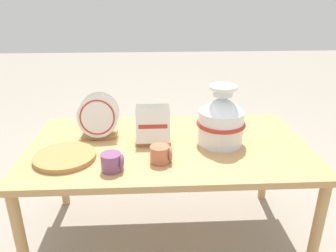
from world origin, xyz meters
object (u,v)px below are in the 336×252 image
mug_plum_glaze (112,162)px  mug_terracotta_glaze (161,154)px  wicker_charger_stack (65,157)px  dish_rack_square_plates (153,128)px  dish_rack_round_plates (99,119)px  ceramic_vase (221,119)px

mug_plum_glaze → mug_terracotta_glaze: same height
mug_plum_glaze → wicker_charger_stack: bearing=154.0°
dish_rack_square_plates → mug_plum_glaze: (-0.20, -0.32, -0.04)m
wicker_charger_stack → mug_plum_glaze: 0.29m
dish_rack_round_plates → mug_plum_glaze: (0.12, -0.41, -0.07)m
wicker_charger_stack → mug_plum_glaze: size_ratio=2.95×
ceramic_vase → mug_terracotta_glaze: size_ratio=3.18×
wicker_charger_stack → dish_rack_round_plates: bearing=63.1°
mug_plum_glaze → ceramic_vase: bearing=25.4°
dish_rack_square_plates → mug_terracotta_glaze: dish_rack_square_plates is taller
ceramic_vase → wicker_charger_stack: bearing=-169.9°
ceramic_vase → mug_plum_glaze: (-0.58, -0.28, -0.11)m
ceramic_vase → wicker_charger_stack: (-0.84, -0.15, -0.14)m
ceramic_vase → mug_plum_glaze: 0.65m
ceramic_vase → mug_plum_glaze: bearing=-154.6°
dish_rack_square_plates → mug_plum_glaze: size_ratio=1.93×
wicker_charger_stack → mug_terracotta_glaze: mug_terracotta_glaze is taller
wicker_charger_stack → mug_terracotta_glaze: 0.50m
dish_rack_round_plates → dish_rack_square_plates: dish_rack_round_plates is taller
dish_rack_round_plates → dish_rack_square_plates: 0.33m
dish_rack_square_plates → wicker_charger_stack: 0.50m
mug_terracotta_glaze → dish_rack_round_plates: bearing=136.5°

